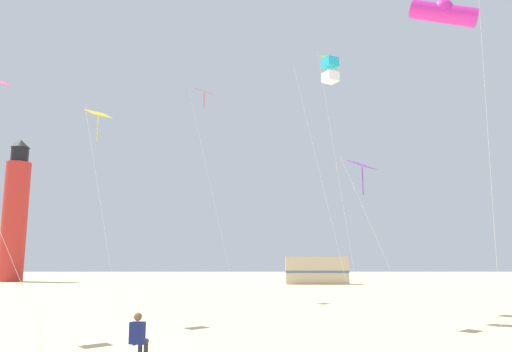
{
  "coord_description": "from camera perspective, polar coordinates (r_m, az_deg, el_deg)",
  "views": [
    {
      "loc": [
        1.86,
        -6.92,
        2.42
      ],
      "look_at": [
        1.98,
        12.54,
        5.75
      ],
      "focal_mm": 34.69,
      "sensor_mm": 36.0,
      "label": 1
    }
  ],
  "objects": [
    {
      "name": "kite_diamond_violet",
      "position": [
        19.76,
        12.23,
        0.69
      ],
      "size": [
        2.59,
        2.09,
        6.32
      ],
      "color": "silver",
      "rests_on": "ground"
    },
    {
      "name": "kite_diamond_lime",
      "position": [
        27.43,
        8.59,
        11.96
      ],
      "size": [
        1.86,
        1.65,
        13.38
      ],
      "color": "silver",
      "rests_on": "ground"
    },
    {
      "name": "kite_diamond_gold",
      "position": [
        22.24,
        -17.71,
        6.05
      ],
      "size": [
        1.95,
        1.95,
        8.82
      ],
      "color": "silver",
      "rests_on": "ground"
    },
    {
      "name": "lighthouse_distant",
      "position": [
        64.98,
        -26.04,
        -3.93
      ],
      "size": [
        2.8,
        2.8,
        16.8
      ],
      "color": "red",
      "rests_on": "ground"
    },
    {
      "name": "kite_tube_magenta",
      "position": [
        20.75,
        20.8,
        17.21
      ],
      "size": [
        2.81,
        2.32,
        12.3
      ],
      "color": "silver",
      "rests_on": "ground"
    },
    {
      "name": "kite_flyer_standing",
      "position": [
        13.02,
        -13.37,
        -17.43
      ],
      "size": [
        0.42,
        0.55,
        1.16
      ],
      "rotation": [
        0.0,
        0.0,
        2.9
      ],
      "color": "navy",
      "rests_on": "ground"
    },
    {
      "name": "kite_diamond_scarlet",
      "position": [
        33.28,
        -5.92,
        8.57
      ],
      "size": [
        3.18,
        2.88,
        13.77
      ],
      "color": "silver",
      "rests_on": "ground"
    },
    {
      "name": "rv_van_tan",
      "position": [
        52.63,
        7.0,
        -10.75
      ],
      "size": [
        6.53,
        2.6,
        2.8
      ],
      "rotation": [
        0.0,
        0.0,
        -0.04
      ],
      "color": "#C6B28C",
      "rests_on": "ground"
    },
    {
      "name": "kite_box_cyan",
      "position": [
        23.46,
        8.54,
        11.93
      ],
      "size": [
        2.22,
        2.15,
        11.62
      ],
      "color": "silver",
      "rests_on": "ground"
    }
  ]
}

